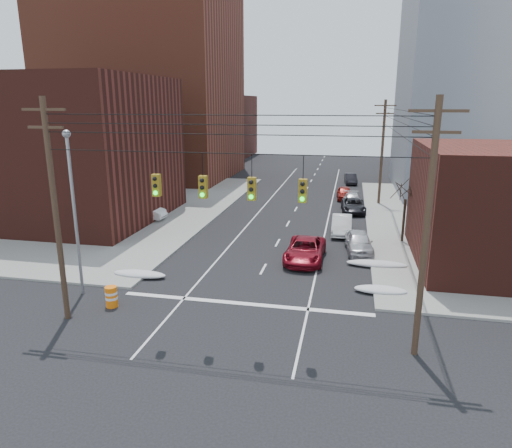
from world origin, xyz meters
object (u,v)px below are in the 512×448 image
at_px(parked_car_a, 359,242).
at_px(lot_car_d, 106,206).
at_px(parked_car_e, 344,193).
at_px(lot_car_a, 141,211).
at_px(parked_car_f, 351,179).
at_px(red_pickup, 305,250).
at_px(parked_car_b, 342,225).
at_px(parked_car_d, 352,200).
at_px(parked_car_c, 353,206).
at_px(construction_barrel, 111,296).
at_px(lot_car_c, 95,203).
at_px(lot_car_b, 131,208).

xyz_separation_m(parked_car_a, lot_car_d, (-24.43, 7.27, 0.04)).
xyz_separation_m(parked_car_e, lot_car_a, (-18.41, -13.80, 0.21)).
distance_m(parked_car_f, lot_car_d, 32.60).
distance_m(red_pickup, parked_car_e, 21.91).
relative_size(parked_car_b, parked_car_d, 1.06).
distance_m(parked_car_d, parked_car_e, 3.26).
height_order(parked_car_a, parked_car_c, parked_car_a).
height_order(lot_car_a, construction_barrel, lot_car_a).
bearing_deg(parked_car_e, red_pickup, -99.50).
bearing_deg(parked_car_b, parked_car_c, 82.77).
height_order(parked_car_d, construction_barrel, parked_car_d).
relative_size(parked_car_b, parked_car_c, 0.94).
bearing_deg(lot_car_d, lot_car_c, 54.00).
bearing_deg(parked_car_d, parked_car_f, 86.81).
distance_m(lot_car_a, lot_car_b, 2.23).
height_order(parked_car_f, lot_car_a, lot_car_a).
distance_m(lot_car_c, lot_car_d, 1.78).
bearing_deg(parked_car_f, parked_car_e, -99.18).
distance_m(red_pickup, parked_car_a, 4.54).
distance_m(parked_car_b, parked_car_f, 24.98).
relative_size(parked_car_a, lot_car_b, 1.00).
bearing_deg(red_pickup, parked_car_e, 85.06).
height_order(parked_car_e, lot_car_d, lot_car_d).
xyz_separation_m(red_pickup, construction_barrel, (-9.47, -9.60, -0.18)).
bearing_deg(red_pickup, parked_car_c, 79.04).
height_order(parked_car_a, construction_barrel, parked_car_a).
height_order(lot_car_a, lot_car_d, lot_car_a).
bearing_deg(parked_car_b, parked_car_a, -74.53).
relative_size(parked_car_d, lot_car_c, 0.98).
bearing_deg(parked_car_e, parked_car_d, -77.31).
bearing_deg(parked_car_a, red_pickup, -150.30).
relative_size(parked_car_a, parked_car_e, 1.09).
xyz_separation_m(parked_car_a, lot_car_b, (-21.50, 6.80, 0.01)).
relative_size(parked_car_c, lot_car_c, 1.11).
xyz_separation_m(parked_car_d, lot_car_d, (-23.92, -8.74, 0.18)).
distance_m(parked_car_a, parked_car_c, 12.83).
relative_size(lot_car_c, construction_barrel, 3.88).
bearing_deg(lot_car_c, lot_car_b, -127.85).
xyz_separation_m(parked_car_c, lot_car_b, (-21.09, -6.02, 0.10)).
height_order(parked_car_b, parked_car_d, parked_car_b).
bearing_deg(parked_car_f, construction_barrel, -112.20).
xyz_separation_m(parked_car_a, parked_car_c, (-0.41, 12.82, -0.09)).
distance_m(parked_car_c, lot_car_c, 26.09).
relative_size(parked_car_d, lot_car_a, 0.93).
xyz_separation_m(parked_car_b, parked_car_d, (0.85, 11.26, -0.13)).
distance_m(lot_car_a, lot_car_c, 6.78).
relative_size(lot_car_d, construction_barrel, 3.40).
bearing_deg(parked_car_f, parked_car_d, -94.59).
bearing_deg(lot_car_d, red_pickup, -127.16).
relative_size(parked_car_f, lot_car_d, 1.08).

